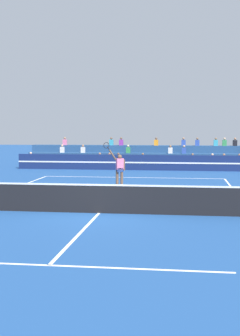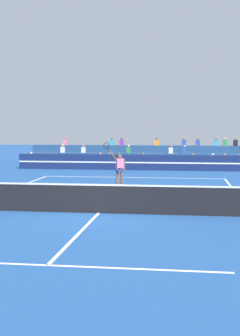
{
  "view_description": "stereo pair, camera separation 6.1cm",
  "coord_description": "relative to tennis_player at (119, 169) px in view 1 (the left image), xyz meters",
  "views": [
    {
      "loc": [
        2.95,
        -16.44,
        3.14
      ],
      "look_at": [
        -0.05,
        6.11,
        1.1
      ],
      "focal_mm": 50.0,
      "sensor_mm": 36.0,
      "label": 1
    },
    {
      "loc": [
        3.01,
        -16.44,
        3.14
      ],
      "look_at": [
        -0.05,
        6.11,
        1.1
      ],
      "focal_mm": 50.0,
      "sensor_mm": 36.0,
      "label": 2
    }
  ],
  "objects": [
    {
      "name": "court_lines",
      "position": [
        0.18,
        -6.85,
        -0.98
      ],
      "size": [
        11.1,
        23.9,
        0.01
      ],
      "color": "white",
      "rests_on": "ground"
    },
    {
      "name": "tennis_net",
      "position": [
        0.18,
        -6.85,
        -0.44
      ],
      "size": [
        12.0,
        0.1,
        1.1
      ],
      "color": "slate",
      "rests_on": "ground"
    },
    {
      "name": "tennis_player",
      "position": [
        0.0,
        0.0,
        0.0
      ],
      "size": [
        1.08,
        0.62,
        2.4
      ],
      "color": "brown",
      "rests_on": "ground"
    },
    {
      "name": "bleacher_stand",
      "position": [
        0.2,
        12.48,
        -0.33
      ],
      "size": [
        17.8,
        2.85,
        2.28
      ],
      "color": "navy",
      "rests_on": "ground"
    },
    {
      "name": "tennis_ball",
      "position": [
        2.39,
        -0.56,
        -0.95
      ],
      "size": [
        0.07,
        0.07,
        0.07
      ],
      "primitive_type": "sphere",
      "color": "#C6DB33",
      "rests_on": "ground"
    },
    {
      "name": "sponsor_banner_wall",
      "position": [
        0.18,
        9.94,
        -0.43
      ],
      "size": [
        18.0,
        0.26,
        1.1
      ],
      "color": "navy",
      "rests_on": "ground"
    },
    {
      "name": "ground_plane",
      "position": [
        0.18,
        -6.85,
        -0.98
      ],
      "size": [
        120.0,
        120.0,
        0.0
      ],
      "primitive_type": "plane",
      "color": "navy"
    }
  ]
}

